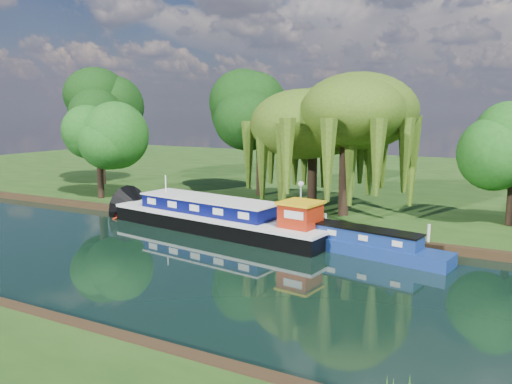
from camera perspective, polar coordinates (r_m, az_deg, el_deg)
The scene contains 13 objects.
ground at distance 24.76m, azimuth -5.63°, elevation -8.64°, with size 120.00×120.00×0.00m, color black.
far_bank at distance 55.64m, azimuth 14.09°, elevation 1.48°, with size 120.00×52.00×0.45m, color #1A3B10.
dutch_barge at distance 31.85m, azimuth -4.16°, elevation -2.98°, with size 16.14×5.78×3.33m.
narrowboat at distance 27.72m, azimuth 11.00°, elevation -5.61°, with size 10.71×3.61×1.54m.
red_dinghy at distance 36.65m, azimuth -14.02°, elevation -2.91°, with size 1.97×2.75×0.57m, color #981F0B.
willow_left at distance 36.54m, azimuth 6.56°, elevation 7.55°, with size 6.95×6.95×8.32m.
willow_right at distance 34.26m, azimuth 10.21°, elevation 7.97°, with size 7.23×7.23×8.80m.
tree_far_left at distance 42.47m, azimuth -17.59°, elevation 6.24°, with size 4.68×4.68×7.54m.
tree_far_back at distance 50.62m, azimuth -17.54°, elevation 8.74°, with size 5.95×5.95×10.01m.
tree_far_mid at distance 41.88m, azimuth 0.50°, elevation 8.60°, with size 5.86×5.86×9.59m.
lamppost at distance 33.01m, azimuth 5.15°, elevation 0.26°, with size 0.36×0.36×2.56m.
mooring_posts at distance 31.81m, azimuth 1.98°, elevation -2.75°, with size 19.16×0.16×1.00m.
reeds_near at distance 15.26m, azimuth 0.48°, elevation -18.36°, with size 33.70×1.50×1.10m.
Camera 1 is at (13.10, -19.56, 7.67)m, focal length 35.00 mm.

